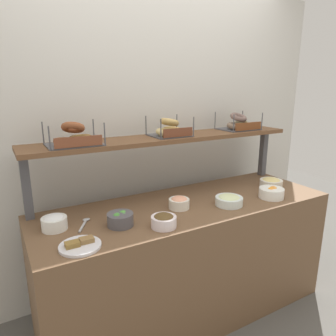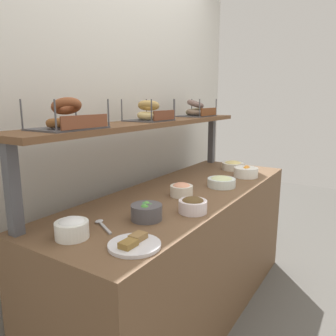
% 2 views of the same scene
% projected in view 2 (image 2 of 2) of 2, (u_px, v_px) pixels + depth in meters
% --- Properties ---
extents(ground_plane, '(8.00, 8.00, 0.00)m').
position_uv_depth(ground_plane, '(183.00, 311.00, 2.24)').
color(ground_plane, '#595651').
extents(back_wall, '(3.26, 0.06, 2.40)m').
position_uv_depth(back_wall, '(116.00, 131.00, 2.28)').
color(back_wall, silver).
rests_on(back_wall, ground_plane).
extents(deli_counter, '(2.06, 0.70, 0.85)m').
position_uv_depth(deli_counter, '(183.00, 254.00, 2.15)').
color(deli_counter, brown).
rests_on(deli_counter, ground_plane).
extents(shelf_riser_left, '(0.05, 0.05, 0.40)m').
position_uv_depth(shelf_riser_left, '(13.00, 190.00, 1.37)').
color(shelf_riser_left, '#4C4C51').
rests_on(shelf_riser_left, deli_counter).
extents(shelf_riser_right, '(0.05, 0.05, 0.40)m').
position_uv_depth(shelf_riser_right, '(212.00, 141.00, 2.97)').
color(shelf_riser_right, '#4C4C51').
rests_on(shelf_riser_right, deli_counter).
extents(upper_shelf, '(2.02, 0.32, 0.03)m').
position_uv_depth(upper_shelf, '(148.00, 123.00, 2.12)').
color(upper_shelf, brown).
rests_on(upper_shelf, shelf_riser_left).
extents(bowl_fruit_salad, '(0.18, 0.18, 0.09)m').
position_uv_depth(bowl_fruit_salad, '(246.00, 172.00, 2.44)').
color(bowl_fruit_salad, white).
rests_on(bowl_fruit_salad, deli_counter).
extents(bowl_veggie_mix, '(0.15, 0.15, 0.08)m').
position_uv_depth(bowl_veggie_mix, '(146.00, 212.00, 1.58)').
color(bowl_veggie_mix, '#514F54').
rests_on(bowl_veggie_mix, deli_counter).
extents(bowl_chocolate_spread, '(0.15, 0.15, 0.08)m').
position_uv_depth(bowl_chocolate_spread, '(193.00, 205.00, 1.67)').
color(bowl_chocolate_spread, white).
rests_on(bowl_chocolate_spread, deli_counter).
extents(bowl_scallion_spread, '(0.19, 0.19, 0.07)m').
position_uv_depth(bowl_scallion_spread, '(222.00, 182.00, 2.17)').
color(bowl_scallion_spread, white).
rests_on(bowl_scallion_spread, deli_counter).
extents(bowl_egg_salad, '(0.18, 0.18, 0.07)m').
position_uv_depth(bowl_egg_salad, '(233.00, 165.00, 2.69)').
color(bowl_egg_salad, white).
rests_on(bowl_egg_salad, deli_counter).
extents(bowl_lox_spread, '(0.14, 0.14, 0.08)m').
position_uv_depth(bowl_lox_spread, '(181.00, 189.00, 1.96)').
color(bowl_lox_spread, white).
rests_on(bowl_lox_spread, deli_counter).
extents(bowl_cream_cheese, '(0.14, 0.14, 0.09)m').
position_uv_depth(bowl_cream_cheese, '(72.00, 228.00, 1.37)').
color(bowl_cream_cheese, white).
rests_on(bowl_cream_cheese, deli_counter).
extents(serving_plate_white, '(0.21, 0.21, 0.04)m').
position_uv_depth(serving_plate_white, '(134.00, 244.00, 1.29)').
color(serving_plate_white, white).
rests_on(serving_plate_white, deli_counter).
extents(serving_spoon_near_plate, '(0.10, 0.16, 0.01)m').
position_uv_depth(serving_spoon_near_plate, '(102.00, 224.00, 1.51)').
color(serving_spoon_near_plate, '#B7B7BC').
rests_on(serving_spoon_near_plate, deli_counter).
extents(bagel_basket_cinnamon_raisin, '(0.33, 0.25, 0.16)m').
position_uv_depth(bagel_basket_cinnamon_raisin, '(67.00, 119.00, 1.54)').
color(bagel_basket_cinnamon_raisin, '#4C4C51').
rests_on(bagel_basket_cinnamon_raisin, upper_shelf).
extents(bagel_basket_sesame, '(0.28, 0.25, 0.14)m').
position_uv_depth(bagel_basket_sesame, '(149.00, 114.00, 2.12)').
color(bagel_basket_sesame, '#4C4C51').
rests_on(bagel_basket_sesame, upper_shelf).
extents(bagel_basket_poppy, '(0.31, 0.26, 0.14)m').
position_uv_depth(bagel_basket_poppy, '(196.00, 111.00, 2.66)').
color(bagel_basket_poppy, '#4C4C51').
rests_on(bagel_basket_poppy, upper_shelf).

